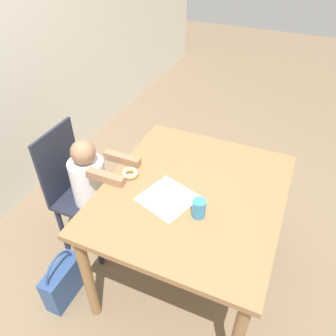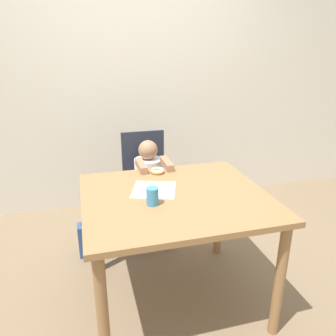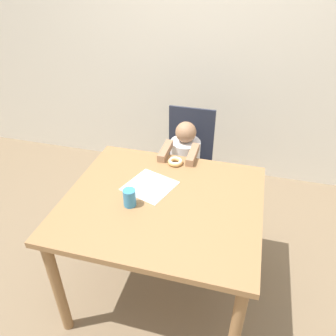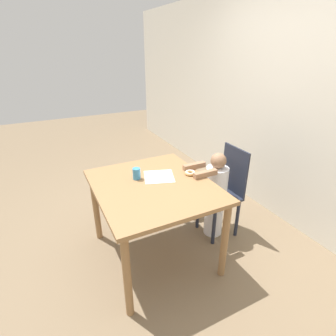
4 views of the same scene
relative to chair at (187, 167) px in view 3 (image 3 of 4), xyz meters
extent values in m
plane|color=#7A664C|center=(0.02, -0.80, -0.48)|extent=(12.00, 12.00, 0.00)
cube|color=silver|center=(0.02, 0.79, 0.77)|extent=(8.00, 0.05, 2.50)
cube|color=olive|center=(0.02, -0.80, 0.27)|extent=(1.10, 0.97, 0.03)
cylinder|color=olive|center=(-0.47, -1.23, -0.11)|extent=(0.06, 0.06, 0.74)
cylinder|color=olive|center=(0.51, -1.23, -0.11)|extent=(0.06, 0.06, 0.74)
cylinder|color=olive|center=(-0.47, -0.38, -0.11)|extent=(0.06, 0.06, 0.74)
cylinder|color=olive|center=(0.51, -0.38, -0.11)|extent=(0.06, 0.06, 0.74)
cube|color=#232838|center=(0.00, -0.06, -0.03)|extent=(0.36, 0.36, 0.03)
cube|color=#232838|center=(0.00, 0.11, 0.22)|extent=(0.36, 0.02, 0.49)
cylinder|color=#232838|center=(-0.15, -0.21, -0.26)|extent=(0.04, 0.04, 0.44)
cylinder|color=#232838|center=(0.15, -0.21, -0.26)|extent=(0.04, 0.04, 0.44)
cylinder|color=#232838|center=(-0.15, 0.08, -0.26)|extent=(0.04, 0.04, 0.44)
cylinder|color=#232838|center=(0.15, 0.08, -0.26)|extent=(0.04, 0.04, 0.44)
cylinder|color=white|center=(0.00, -0.11, -0.25)|extent=(0.19, 0.19, 0.46)
cylinder|color=white|center=(0.00, -0.11, 0.14)|extent=(0.22, 0.22, 0.31)
sphere|color=#997051|center=(0.00, -0.11, 0.37)|extent=(0.15, 0.15, 0.15)
cube|color=#997051|center=(-0.10, -0.32, 0.32)|extent=(0.05, 0.24, 0.05)
cube|color=#997051|center=(0.10, -0.32, 0.32)|extent=(0.05, 0.24, 0.05)
torus|color=tan|center=(0.00, -0.42, 0.31)|extent=(0.10, 0.10, 0.03)
torus|color=white|center=(0.00, -0.42, 0.32)|extent=(0.09, 0.09, 0.02)
cube|color=white|center=(-0.09, -0.70, 0.29)|extent=(0.33, 0.33, 0.00)
cube|color=#2D4C84|center=(-0.45, -0.14, -0.34)|extent=(0.29, 0.11, 0.28)
torus|color=#2D4C84|center=(-0.45, -0.14, -0.21)|extent=(0.24, 0.02, 0.24)
cylinder|color=teal|center=(-0.14, -0.89, 0.34)|extent=(0.07, 0.07, 0.10)
camera|label=1|loc=(-1.25, -1.21, 1.52)|focal=35.00mm
camera|label=2|loc=(-0.49, -2.52, 1.13)|focal=35.00mm
camera|label=3|loc=(0.42, -2.18, 1.46)|focal=35.00mm
camera|label=4|loc=(1.84, -1.57, 1.36)|focal=28.00mm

